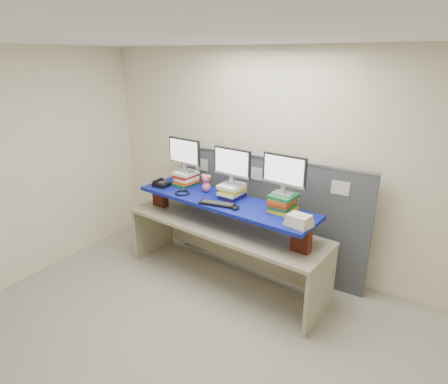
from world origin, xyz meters
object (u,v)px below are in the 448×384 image
Objects in this scene: monitor_right at (284,172)px; keyboard at (217,204)px; blue_board at (224,202)px; desk_phone at (161,184)px; monitor_center at (232,164)px; desk at (224,236)px; monitor_left at (185,153)px.

keyboard is (-0.70, -0.20, -0.43)m from monitor_right.
desk_phone is (-0.95, 0.01, 0.05)m from blue_board.
monitor_center is at bearing 74.58° from keyboard.
desk_phone is (-1.00, -0.10, -0.38)m from monitor_center.
desk is 5.31× the size of monitor_left.
monitor_left reaches higher than monitor_center.
blue_board is 4.57× the size of monitor_right.
blue_board is 0.96m from desk_phone.
monitor_center is (0.04, 0.11, 0.88)m from desk.
monitor_center is at bearing 76.13° from blue_board.
desk is 6.11× the size of keyboard.
monitor_right is (0.67, -0.07, 0.03)m from monitor_center.
desk is 13.16× the size of desk_phone.
blue_board is 4.57× the size of monitor_left.
blue_board is at bearing 84.85° from keyboard.
desk is at bearing 84.85° from keyboard.
desk is at bearing -170.43° from monitor_right.
desk_phone is (-0.96, 0.18, 0.02)m from keyboard.
keyboard reaches higher than blue_board.
monitor_right is (0.71, 0.04, 0.90)m from desk.
keyboard reaches higher than desk.
monitor_right is at bearing 0.00° from monitor_left.
monitor_right is 2.48× the size of desk_phone.
monitor_left is 1.42m from monitor_right.
desk_phone reaches higher than desk.
monitor_right is at bearing 0.00° from monitor_center.
keyboard is (0.01, -0.16, 0.48)m from desk.
monitor_left is (-0.70, 0.20, 0.89)m from desk.
desk_phone is (-0.25, -0.18, -0.40)m from monitor_left.
monitor_left reaches higher than keyboard.
keyboard is (-0.03, -0.28, -0.40)m from monitor_center.
desk_phone is at bearing -137.81° from monitor_left.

